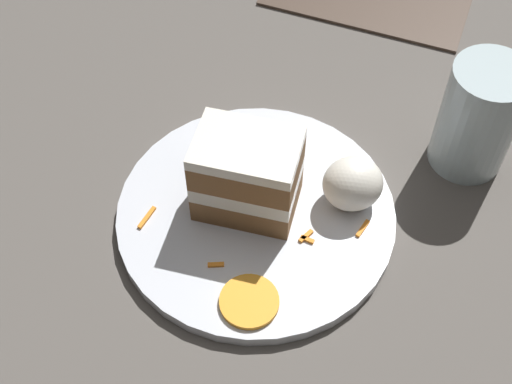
{
  "coord_description": "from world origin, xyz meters",
  "views": [
    {
      "loc": [
        -0.11,
        -0.39,
        0.61
      ],
      "look_at": [
        -0.06,
        -0.0,
        0.08
      ],
      "focal_mm": 50.0,
      "sensor_mm": 36.0,
      "label": 1
    }
  ],
  "objects": [
    {
      "name": "plate",
      "position": [
        -0.06,
        -0.0,
        0.04
      ],
      "size": [
        0.27,
        0.27,
        0.01
      ],
      "primitive_type": "cylinder",
      "color": "silver",
      "rests_on": "dining_table"
    },
    {
      "name": "carrot_shreds_scatter",
      "position": [
        -0.05,
        -0.01,
        0.05
      ],
      "size": [
        0.22,
        0.15,
        0.0
      ],
      "color": "orange",
      "rests_on": "plate"
    },
    {
      "name": "drinking_glass",
      "position": [
        0.17,
        0.05,
        0.09
      ],
      "size": [
        0.08,
        0.08,
        0.12
      ],
      "color": "silver",
      "rests_on": "dining_table"
    },
    {
      "name": "cake_slice",
      "position": [
        -0.06,
        0.01,
        0.09
      ],
      "size": [
        0.11,
        0.1,
        0.09
      ],
      "rotation": [
        0.0,
        0.0,
        4.33
      ],
      "color": "brown",
      "rests_on": "plate"
    },
    {
      "name": "dining_table",
      "position": [
        0.0,
        0.0,
        0.02
      ],
      "size": [
        0.96,
        1.13,
        0.04
      ],
      "primitive_type": "cube",
      "color": "#56514C",
      "rests_on": "ground"
    },
    {
      "name": "cream_dollop",
      "position": [
        0.04,
        0.0,
        0.08
      ],
      "size": [
        0.06,
        0.05,
        0.05
      ],
      "primitive_type": "ellipsoid",
      "color": "white",
      "rests_on": "plate"
    },
    {
      "name": "ground_plane",
      "position": [
        0.0,
        0.0,
        0.0
      ],
      "size": [
        6.0,
        6.0,
        0.0
      ],
      "primitive_type": "plane",
      "color": "black",
      "rests_on": "ground"
    },
    {
      "name": "orange_garnish",
      "position": [
        -0.08,
        -0.1,
        0.05
      ],
      "size": [
        0.05,
        0.05,
        0.01
      ],
      "primitive_type": "cylinder",
      "color": "orange",
      "rests_on": "plate"
    }
  ]
}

